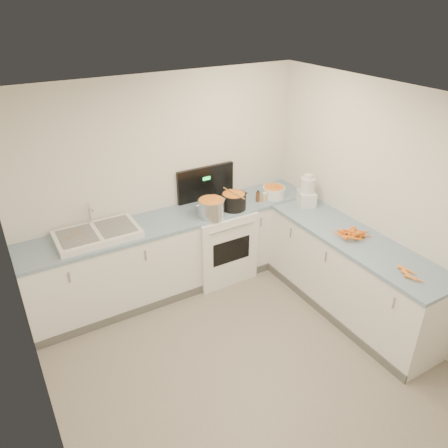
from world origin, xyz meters
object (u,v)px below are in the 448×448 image
stove (218,240)px  mixing_bowl (274,192)px  extract_bottle (258,197)px  sink (97,234)px  spice_jar (264,197)px  food_processor (307,192)px  black_pot (234,202)px  steel_pot (211,209)px

stove → mixing_bowl: bearing=-6.9°
extract_bottle → sink: bearing=176.3°
spice_jar → stove: bearing=166.3°
stove → food_processor: 1.25m
sink → mixing_bowl: sink is taller
sink → spice_jar: (2.04, -0.16, 0.01)m
stove → food_processor: bearing=-26.4°
black_pot → spice_jar: bearing=-1.9°
food_processor → stove: bearing=153.6°
mixing_bowl → spice_jar: mixing_bowl is taller
spice_jar → food_processor: size_ratio=0.25×
black_pot → food_processor: (0.82, -0.35, 0.08)m
sink → black_pot: size_ratio=2.92×
black_pot → mixing_bowl: 0.61m
stove → spice_jar: 0.79m
stove → steel_pot: stove is taller
stove → mixing_bowl: 0.93m
mixing_bowl → food_processor: 0.45m
stove → sink: 1.54m
steel_pot → mixing_bowl: size_ratio=1.09×
mixing_bowl → extract_bottle: (-0.25, -0.02, -0.00)m
black_pot → mixing_bowl: black_pot is taller
stove → black_pot: stove is taller
steel_pot → extract_bottle: (0.69, 0.06, -0.03)m
food_processor → mixing_bowl: bearing=117.8°
steel_pot → food_processor: food_processor is taller
black_pot → extract_bottle: 0.36m
stove → spice_jar: bearing=-13.7°
extract_bottle → spice_jar: (0.07, -0.03, -0.01)m
black_pot → extract_bottle: black_pot is taller
stove → food_processor: size_ratio=3.50×
sink → food_processor: food_processor is taller
mixing_bowl → extract_bottle: size_ratio=2.29×
spice_jar → mixing_bowl: bearing=15.7°
black_pot → extract_bottle: size_ratio=2.37×
mixing_bowl → black_pot: bearing=-176.7°
steel_pot → black_pot: (0.32, 0.04, -0.01)m
sink → food_processor: size_ratio=2.21×
mixing_bowl → extract_bottle: mixing_bowl is taller
steel_pot → spice_jar: 0.76m
steel_pot → sink: bearing=171.9°
extract_bottle → spice_jar: bearing=-23.8°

